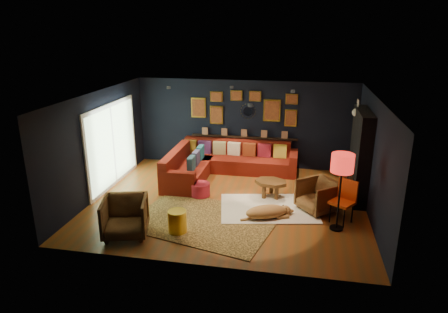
% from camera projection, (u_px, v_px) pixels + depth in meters
% --- Properties ---
extents(floor, '(6.50, 6.50, 0.00)m').
position_uv_depth(floor, '(228.00, 202.00, 9.75)').
color(floor, brown).
rests_on(floor, ground).
extents(room_walls, '(6.50, 6.50, 6.50)m').
position_uv_depth(room_walls, '(228.00, 139.00, 9.25)').
color(room_walls, black).
rests_on(room_walls, ground).
extents(sectional, '(3.41, 2.69, 0.86)m').
position_uv_depth(sectional, '(218.00, 164.00, 11.44)').
color(sectional, maroon).
rests_on(sectional, ground).
extents(ledge, '(3.20, 0.12, 0.04)m').
position_uv_depth(ledge, '(244.00, 137.00, 11.96)').
color(ledge, black).
rests_on(ledge, room_walls).
extents(gallery_wall, '(3.15, 0.04, 1.02)m').
position_uv_depth(gallery_wall, '(244.00, 107.00, 11.72)').
color(gallery_wall, gold).
rests_on(gallery_wall, room_walls).
extents(sunburst_mirror, '(0.47, 0.16, 0.47)m').
position_uv_depth(sunburst_mirror, '(248.00, 111.00, 11.73)').
color(sunburst_mirror, silver).
rests_on(sunburst_mirror, room_walls).
extents(fireplace, '(0.31, 1.60, 2.20)m').
position_uv_depth(fireplace, '(359.00, 158.00, 9.71)').
color(fireplace, black).
rests_on(fireplace, ground).
extents(deer_head, '(0.50, 0.28, 0.45)m').
position_uv_depth(deer_head, '(363.00, 113.00, 9.85)').
color(deer_head, white).
rests_on(deer_head, fireplace).
extents(sliding_door, '(0.06, 2.80, 2.20)m').
position_uv_depth(sliding_door, '(113.00, 145.00, 10.54)').
color(sliding_door, white).
rests_on(sliding_door, ground).
extents(ceiling_spots, '(3.30, 2.50, 0.06)m').
position_uv_depth(ceiling_spots, '(234.00, 92.00, 9.69)').
color(ceiling_spots, black).
rests_on(ceiling_spots, room_walls).
extents(shag_rug, '(2.47, 2.00, 0.03)m').
position_uv_depth(shag_rug, '(268.00, 208.00, 9.38)').
color(shag_rug, white).
rests_on(shag_rug, ground).
extents(leopard_rug, '(3.47, 2.84, 0.02)m').
position_uv_depth(leopard_rug, '(203.00, 220.00, 8.80)').
color(leopard_rug, tan).
rests_on(leopard_rug, ground).
extents(coffee_table, '(0.92, 0.75, 0.41)m').
position_uv_depth(coffee_table, '(271.00, 184.00, 9.90)').
color(coffee_table, '#553518').
rests_on(coffee_table, shag_rug).
extents(pouf, '(0.49, 0.49, 0.32)m').
position_uv_depth(pouf, '(200.00, 189.00, 10.01)').
color(pouf, maroon).
rests_on(pouf, shag_rug).
extents(armchair_left, '(1.06, 1.02, 0.89)m').
position_uv_depth(armchair_left, '(125.00, 215.00, 8.07)').
color(armchair_left, '#A46A33').
rests_on(armchair_left, ground).
extents(armchair_right, '(1.08, 1.08, 0.82)m').
position_uv_depth(armchair_right, '(318.00, 194.00, 9.16)').
color(armchair_right, '#A46A33').
rests_on(armchair_right, ground).
extents(gold_stool, '(0.39, 0.39, 0.48)m').
position_uv_depth(gold_stool, '(177.00, 222.00, 8.24)').
color(gold_stool, gold).
rests_on(gold_stool, ground).
extents(orange_chair, '(0.63, 0.63, 0.95)m').
position_uv_depth(orange_chair, '(345.00, 198.00, 8.61)').
color(orange_chair, black).
rests_on(orange_chair, ground).
extents(floor_lamp, '(0.46, 0.46, 1.67)m').
position_uv_depth(floor_lamp, '(342.00, 166.00, 8.01)').
color(floor_lamp, black).
rests_on(floor_lamp, ground).
extents(dog, '(1.44, 1.10, 0.41)m').
position_uv_depth(dog, '(267.00, 209.00, 8.84)').
color(dog, '#BE7948').
rests_on(dog, leopard_rug).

